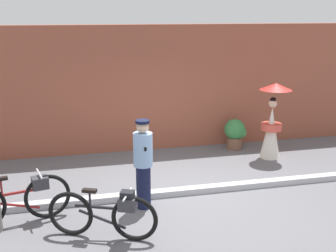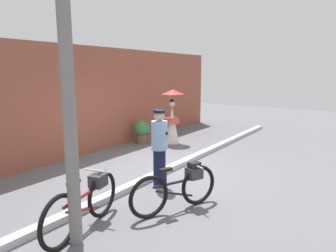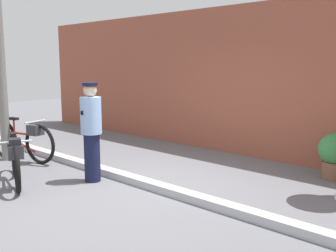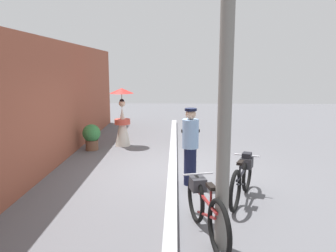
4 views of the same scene
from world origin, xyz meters
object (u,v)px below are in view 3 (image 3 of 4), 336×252
object	(u,v)px
bicycle_near_officer	(15,159)
bicycle_far_side	(23,140)
potted_plant_by_door	(335,154)
person_officer	(91,130)

from	to	relation	value
bicycle_near_officer	bicycle_far_side	world-z (taller)	bicycle_far_side
bicycle_near_officer	potted_plant_by_door	bearing A→B (deg)	45.87
person_officer	potted_plant_by_door	bearing A→B (deg)	44.19
bicycle_near_officer	potted_plant_by_door	xyz separation A→B (m)	(3.65, 3.76, 0.01)
bicycle_near_officer	person_officer	bearing A→B (deg)	51.48
potted_plant_by_door	person_officer	bearing A→B (deg)	-135.81
bicycle_far_side	potted_plant_by_door	distance (m)	5.81
bicycle_far_side	person_officer	world-z (taller)	person_officer
bicycle_near_officer	person_officer	xyz separation A→B (m)	(0.75, 0.94, 0.44)
potted_plant_by_door	bicycle_far_side	bearing A→B (deg)	-149.59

